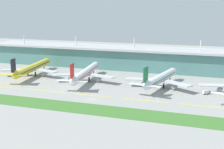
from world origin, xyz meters
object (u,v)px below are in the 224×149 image
Objects in this scene: airliner_near_middle at (85,73)px; baggage_cart at (206,92)px; safety_cone_nose_front at (206,98)px; airliner_far_middle at (160,78)px; airliner_nearest at (32,68)px.

airliner_near_middle is 18.23× the size of baggage_cart.
baggage_cart is at bearing -5.60° from airliner_near_middle.
airliner_near_middle is at bearing 168.94° from safety_cone_nose_front.
airliner_near_middle is at bearing 179.30° from airliner_far_middle.
airliner_nearest and airliner_far_middle have the same top height.
airliner_far_middle is (56.87, -0.70, -0.01)m from airliner_near_middle.
baggage_cart reaches higher than safety_cone_nose_front.
airliner_nearest is at bearing 174.95° from baggage_cart.
baggage_cart is at bearing -5.05° from airliner_nearest.
baggage_cart is 5.63× the size of safety_cone_nose_front.
safety_cone_nose_front is (0.87, -8.73, -0.91)m from baggage_cart.
airliner_far_middle is at bearing -2.25° from airliner_nearest.
airliner_nearest and airliner_near_middle have the same top height.
safety_cone_nose_front is at bearing -8.61° from airliner_nearest.
airliner_far_middle is 32.37m from baggage_cart.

